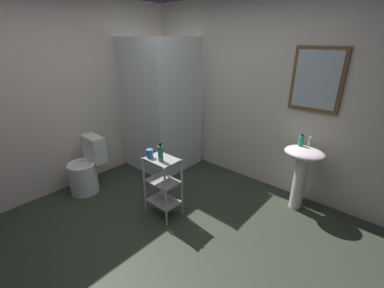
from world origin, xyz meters
TOP-DOWN VIEW (x-y plane):
  - ground_plane at (0.00, 0.00)m, footprint 4.20×4.20m
  - wall_back at (0.01, 1.85)m, footprint 4.20×0.14m
  - wall_left at (-1.85, 0.00)m, footprint 0.10×4.20m
  - shower_stall at (-1.23, 1.19)m, footprint 0.92×0.92m
  - pedestal_sink at (0.85, 1.52)m, footprint 0.46×0.37m
  - sink_faucet at (0.85, 1.64)m, footprint 0.03×0.03m
  - toilet at (-1.48, -0.00)m, footprint 0.37×0.49m
  - storage_cart at (-0.30, 0.33)m, footprint 0.38×0.28m
  - hand_soap_bottle at (0.78, 1.56)m, footprint 0.06×0.06m
  - body_wash_bottle_green at (-0.27, 0.29)m, footprint 0.06×0.06m
  - rinse_cup at (-0.42, 0.27)m, footprint 0.08×0.08m

SIDE VIEW (x-z plane):
  - ground_plane at x=0.00m, z-range -0.02..0.00m
  - toilet at x=-1.48m, z-range -0.07..0.69m
  - storage_cart at x=-0.30m, z-range 0.07..0.81m
  - shower_stall at x=-1.23m, z-range -0.54..1.46m
  - pedestal_sink at x=0.85m, z-range 0.17..0.98m
  - rinse_cup at x=-0.42m, z-range 0.74..0.84m
  - body_wash_bottle_green at x=-0.27m, z-range 0.73..0.94m
  - sink_faucet at x=0.85m, z-range 0.81..0.91m
  - hand_soap_bottle at x=0.78m, z-range 0.80..0.95m
  - wall_left at x=-1.85m, z-range 0.00..2.50m
  - wall_back at x=0.01m, z-range 0.00..2.50m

